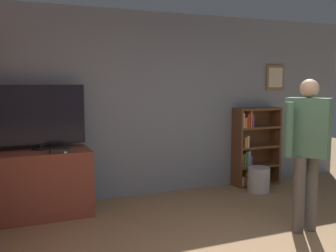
% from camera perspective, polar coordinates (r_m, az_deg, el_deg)
% --- Properties ---
extents(wall_back, '(6.81, 0.09, 2.70)m').
position_cam_1_polar(wall_back, '(5.89, -1.05, 3.18)').
color(wall_back, gray).
rests_on(wall_back, ground_plane).
extents(tv_ledge, '(1.17, 0.64, 0.83)m').
position_cam_1_polar(tv_ledge, '(5.23, -17.68, -7.94)').
color(tv_ledge, brown).
rests_on(tv_ledge, ground_plane).
extents(television, '(1.11, 0.22, 0.82)m').
position_cam_1_polar(television, '(5.19, -18.11, 1.35)').
color(television, black).
rests_on(television, tv_ledge).
extents(game_console, '(0.24, 0.17, 0.05)m').
position_cam_1_polar(game_console, '(4.95, -15.41, -3.43)').
color(game_console, black).
rests_on(game_console, tv_ledge).
extents(remote_loose, '(0.06, 0.14, 0.02)m').
position_cam_1_polar(remote_loose, '(4.94, -14.90, -3.62)').
color(remote_loose, white).
rests_on(remote_loose, tv_ledge).
extents(bookshelf, '(0.78, 0.28, 1.27)m').
position_cam_1_polar(bookshelf, '(6.56, 12.20, -3.16)').
color(bookshelf, brown).
rests_on(bookshelf, ground_plane).
extents(person, '(0.61, 0.51, 1.72)m').
position_cam_1_polar(person, '(4.61, 19.55, -2.19)').
color(person, '#56514C').
rests_on(person, ground_plane).
extents(waste_bin, '(0.34, 0.34, 0.38)m').
position_cam_1_polar(waste_bin, '(6.25, 13.02, -7.57)').
color(waste_bin, '#B7B7BC').
rests_on(waste_bin, ground_plane).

